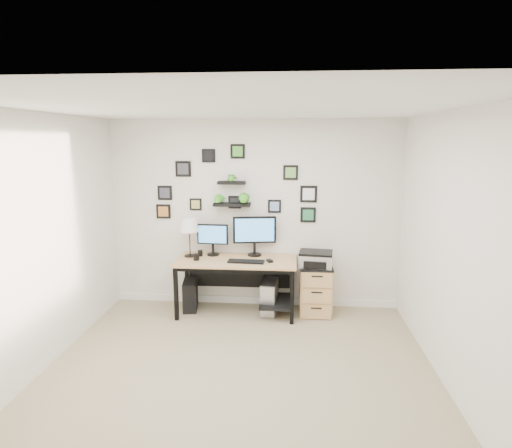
# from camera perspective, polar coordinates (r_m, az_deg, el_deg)

# --- Properties ---
(room) EXTENTS (4.00, 4.00, 4.00)m
(room) POSITION_cam_1_polar(r_m,az_deg,el_deg) (6.26, -0.22, -10.10)
(room) COLOR tan
(room) RESTS_ON ground
(desk) EXTENTS (1.60, 0.70, 0.75)m
(desk) POSITION_cam_1_polar(r_m,az_deg,el_deg) (5.78, -2.26, -5.87)
(desk) COLOR tan
(desk) RESTS_ON ground
(monitor_left) EXTENTS (0.43, 0.18, 0.44)m
(monitor_left) POSITION_cam_1_polar(r_m,az_deg,el_deg) (5.90, -5.80, -1.76)
(monitor_left) COLOR black
(monitor_left) RESTS_ON desk
(monitor_right) EXTENTS (0.59, 0.22, 0.55)m
(monitor_right) POSITION_cam_1_polar(r_m,az_deg,el_deg) (5.83, -0.19, -1.15)
(monitor_right) COLOR black
(monitor_right) RESTS_ON desk
(keyboard) EXTENTS (0.48, 0.18, 0.02)m
(keyboard) POSITION_cam_1_polar(r_m,az_deg,el_deg) (5.59, -1.33, -5.02)
(keyboard) COLOR black
(keyboard) RESTS_ON desk
(mouse) EXTENTS (0.10, 0.11, 0.03)m
(mouse) POSITION_cam_1_polar(r_m,az_deg,el_deg) (5.61, 1.83, -4.93)
(mouse) COLOR black
(mouse) RESTS_ON desk
(table_lamp) EXTENTS (0.26, 0.26, 0.53)m
(table_lamp) POSITION_cam_1_polar(r_m,az_deg,el_deg) (5.85, -8.89, -0.25)
(table_lamp) COLOR black
(table_lamp) RESTS_ON desk
(mug) EXTENTS (0.08, 0.08, 0.09)m
(mug) POSITION_cam_1_polar(r_m,az_deg,el_deg) (5.73, -7.96, -4.38)
(mug) COLOR black
(mug) RESTS_ON desk
(pen_cup) EXTENTS (0.06, 0.06, 0.08)m
(pen_cup) POSITION_cam_1_polar(r_m,az_deg,el_deg) (5.93, -7.45, -3.87)
(pen_cup) COLOR black
(pen_cup) RESTS_ON desk
(pc_tower_black) EXTENTS (0.24, 0.43, 0.41)m
(pc_tower_black) POSITION_cam_1_polar(r_m,az_deg,el_deg) (6.09, -8.75, -9.30)
(pc_tower_black) COLOR black
(pc_tower_black) RESTS_ON ground
(pc_tower_grey) EXTENTS (0.23, 0.46, 0.44)m
(pc_tower_grey) POSITION_cam_1_polar(r_m,az_deg,el_deg) (5.90, 1.78, -9.67)
(pc_tower_grey) COLOR gray
(pc_tower_grey) RESTS_ON ground
(file_cabinet) EXTENTS (0.43, 0.53, 0.67)m
(file_cabinet) POSITION_cam_1_polar(r_m,az_deg,el_deg) (5.90, 7.93, -8.59)
(file_cabinet) COLOR tan
(file_cabinet) RESTS_ON ground
(printer) EXTENTS (0.47, 0.39, 0.20)m
(printer) POSITION_cam_1_polar(r_m,az_deg,el_deg) (5.73, 7.97, -4.63)
(printer) COLOR silver
(printer) RESTS_ON file_cabinet
(wall_decor) EXTENTS (2.24, 0.18, 1.06)m
(wall_decor) POSITION_cam_1_polar(r_m,az_deg,el_deg) (5.84, -3.01, 4.54)
(wall_decor) COLOR black
(wall_decor) RESTS_ON ground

